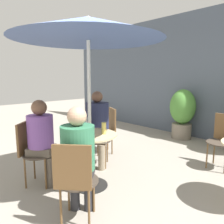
{
  "coord_description": "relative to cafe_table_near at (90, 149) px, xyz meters",
  "views": [
    {
      "loc": [
        2.02,
        -1.57,
        1.49
      ],
      "look_at": [
        -0.23,
        0.52,
        0.98
      ],
      "focal_mm": 35.0,
      "sensor_mm": 36.0,
      "label": 1
    }
  ],
  "objects": [
    {
      "name": "bistro_chair_0",
      "position": [
        -0.55,
        0.6,
        0.0
      ],
      "size": [
        0.49,
        0.49,
        0.87
      ],
      "rotation": [
        0.0,
        0.0,
        0.74
      ],
      "color": "#42382D",
      "rests_on": "ground_plane"
    },
    {
      "name": "seated_person_0",
      "position": [
        -0.44,
        0.49,
        0.21
      ],
      "size": [
        0.47,
        0.47,
        1.25
      ],
      "rotation": [
        0.0,
        0.0,
        0.74
      ],
      "color": "gray",
      "rests_on": "ground_plane"
    },
    {
      "name": "seated_person_1",
      "position": [
        -0.49,
        -0.44,
        0.18
      ],
      "size": [
        0.44,
        0.44,
        1.18
      ],
      "rotation": [
        0.0,
        0.0,
        2.31
      ],
      "color": "brown",
      "rests_on": "ground_plane"
    },
    {
      "name": "bistro_chair_1",
      "position": [
        -0.6,
        -0.55,
        0.0
      ],
      "size": [
        0.49,
        0.49,
        0.87
      ],
      "rotation": [
        0.0,
        0.0,
        -3.97
      ],
      "color": "#42382D",
      "rests_on": "ground_plane"
    },
    {
      "name": "bistro_chair_4",
      "position": [
        0.96,
        1.98,
        0.0
      ],
      "size": [
        0.43,
        0.43,
        0.87
      ],
      "rotation": [
        0.0,
        0.0,
        0.01
      ],
      "color": "#42382D",
      "rests_on": "ground_plane"
    },
    {
      "name": "beer_glass_1",
      "position": [
        0.01,
        -0.19,
        0.28
      ],
      "size": [
        0.06,
        0.06,
        0.14
      ],
      "color": "silver",
      "rests_on": "cafe_table_near"
    },
    {
      "name": "potted_plant_0",
      "position": [
        -0.37,
        3.04,
        0.13
      ],
      "size": [
        0.6,
        0.6,
        1.18
      ],
      "color": "slate",
      "rests_on": "ground_plane"
    },
    {
      "name": "storefront_wall",
      "position": [
        0.23,
        3.39,
        0.98
      ],
      "size": [
        10.0,
        0.06,
        3.0
      ],
      "color": "#4C5666",
      "rests_on": "ground_plane"
    },
    {
      "name": "bistro_chair_5",
      "position": [
        -0.84,
        1.07,
        0.0
      ],
      "size": [
        0.47,
        0.48,
        0.87
      ],
      "rotation": [
        0.0,
        0.0,
        5.85
      ],
      "color": "#42382D",
      "rests_on": "ground_plane"
    },
    {
      "name": "cafe_table_near",
      "position": [
        0.0,
        0.0,
        0.0
      ],
      "size": [
        0.72,
        0.72,
        0.73
      ],
      "color": "black",
      "rests_on": "ground_plane"
    },
    {
      "name": "seated_person_2",
      "position": [
        0.44,
        -0.49,
        0.18
      ],
      "size": [
        0.44,
        0.44,
        1.19
      ],
      "rotation": [
        0.0,
        0.0,
        3.88
      ],
      "color": "#2D2D33",
      "rests_on": "ground_plane"
    },
    {
      "name": "umbrella",
      "position": [
        0.0,
        -0.0,
        1.54
      ],
      "size": [
        1.88,
        1.88,
        2.2
      ],
      "color": "silver",
      "rests_on": "ground_plane"
    },
    {
      "name": "ground_plane",
      "position": [
        0.23,
        -0.12,
        -0.52
      ],
      "size": [
        20.0,
        20.0,
        0.0
      ],
      "primitive_type": "plane",
      "color": "gray"
    },
    {
      "name": "beer_glass_2",
      "position": [
        0.12,
        0.14,
        0.29
      ],
      "size": [
        0.06,
        0.06,
        0.16
      ],
      "color": "#DBC65B",
      "rests_on": "cafe_table_near"
    },
    {
      "name": "bistro_chair_2",
      "position": [
        0.55,
        -0.6,
        0.0
      ],
      "size": [
        0.49,
        0.49,
        0.87
      ],
      "rotation": [
        0.0,
        0.0,
        -2.4
      ],
      "color": "#42382D",
      "rests_on": "ground_plane"
    },
    {
      "name": "beer_glass_0",
      "position": [
        -0.18,
        0.06,
        0.31
      ],
      "size": [
        0.06,
        0.06,
        0.19
      ],
      "color": "silver",
      "rests_on": "cafe_table_near"
    }
  ]
}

